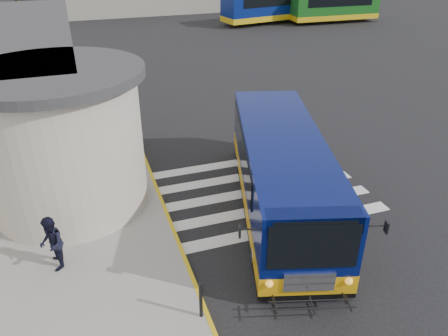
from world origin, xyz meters
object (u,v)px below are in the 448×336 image
object	(u,v)px
transit_bus	(281,177)
pedestrian_b	(52,244)
far_bus_b	(334,7)
pedestrian_a	(109,201)
far_bus_a	(268,6)
bollard	(201,300)

from	to	relation	value
transit_bus	pedestrian_b	world-z (taller)	transit_bus
pedestrian_b	transit_bus	bearing A→B (deg)	92.06
transit_bus	far_bus_b	xyz separation A→B (m)	(20.62, 30.48, 0.25)
pedestrian_a	transit_bus	bearing A→B (deg)	-101.39
transit_bus	far_bus_a	distance (m)	35.21
pedestrian_b	pedestrian_a	bearing A→B (deg)	131.73
bollard	far_bus_a	size ratio (longest dim) A/B	0.11
far_bus_a	transit_bus	bearing A→B (deg)	146.70
transit_bus	pedestrian_a	distance (m)	5.77
transit_bus	far_bus_a	xyz separation A→B (m)	(13.93, 32.34, 0.33)
transit_bus	pedestrian_b	xyz separation A→B (m)	(-7.42, -0.79, -0.35)
bollard	far_bus_b	distance (m)	42.30
pedestrian_a	bollard	xyz separation A→B (m)	(1.67, -4.91, -0.22)
far_bus_a	far_bus_b	distance (m)	6.95
pedestrian_b	bollard	distance (m)	4.63
transit_bus	far_bus_a	world-z (taller)	far_bus_a
bollard	far_bus_b	xyz separation A→B (m)	(24.62, 34.38, 0.89)
far_bus_a	bollard	bearing A→B (deg)	143.68
pedestrian_b	far_bus_b	xyz separation A→B (m)	(28.05, 31.28, 0.60)
far_bus_a	pedestrian_b	bearing A→B (deg)	137.20
pedestrian_b	far_bus_b	distance (m)	42.01
pedestrian_b	far_bus_a	world-z (taller)	far_bus_a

